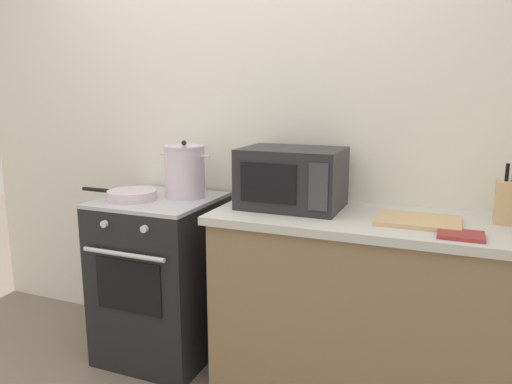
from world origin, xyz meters
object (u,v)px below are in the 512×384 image
oven_mitt (461,235)px  microwave (292,178)px  cutting_board (418,221)px  stove (162,277)px  frying_pan (131,195)px  stock_pot (185,171)px  knife_block (511,202)px

oven_mitt → microwave: bearing=163.3°
cutting_board → stove: bearing=-180.0°
microwave → stove: bearing=-173.9°
oven_mitt → frying_pan: bearing=177.2°
stock_pot → frying_pan: size_ratio=0.68×
cutting_board → oven_mitt: size_ratio=2.00×
frying_pan → oven_mitt: bearing=-2.8°
stock_pot → cutting_board: size_ratio=0.87×
knife_block → frying_pan: bearing=-173.3°
stove → stock_pot: bearing=37.3°
microwave → cutting_board: 0.64m
microwave → knife_block: (0.99, 0.06, -0.05)m
cutting_board → knife_block: size_ratio=1.31×
stock_pot → frying_pan: stock_pot is taller
frying_pan → knife_block: size_ratio=1.69×
knife_block → oven_mitt: (-0.20, -0.30, -0.09)m
microwave → oven_mitt: (0.80, -0.24, -0.14)m
stock_pot → cutting_board: 1.25m
cutting_board → knife_block: (0.37, 0.14, 0.09)m
stove → stock_pot: stock_pot is taller
frying_pan → microwave: microwave is taller
oven_mitt → stove: bearing=174.1°
microwave → cutting_board: bearing=-7.2°
microwave → knife_block: size_ratio=1.82×
stove → microwave: size_ratio=1.84×
stove → frying_pan: size_ratio=1.98×
stock_pot → oven_mitt: stock_pot is taller
stove → knife_block: 1.83m
stove → microwave: microwave is taller
frying_pan → knife_block: knife_block is taller
cutting_board → stock_pot: bearing=175.9°
microwave → oven_mitt: size_ratio=2.78×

